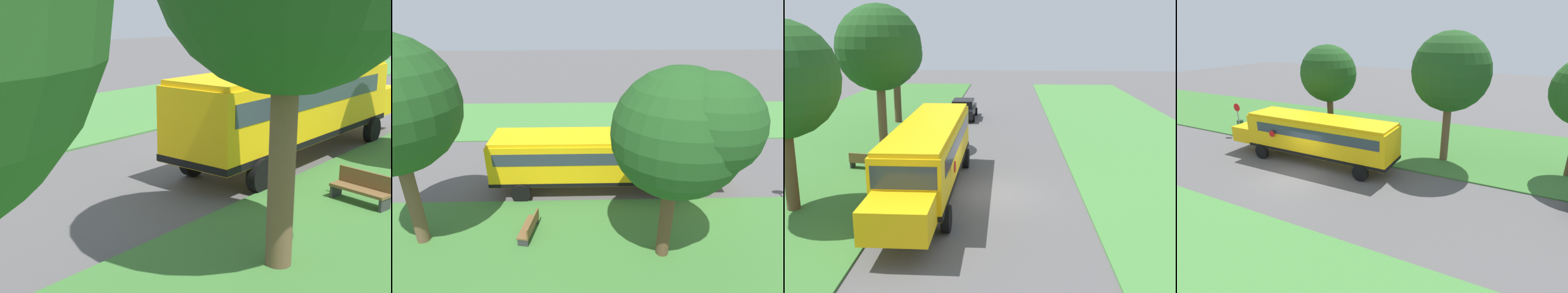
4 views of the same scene
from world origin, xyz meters
TOP-DOWN VIEW (x-y plane):
  - ground_plane at (0.00, 0.00)m, footprint 120.00×120.00m
  - grass_far_side at (9.00, 0.00)m, footprint 10.00×80.00m
  - school_bus at (-2.65, -0.09)m, footprint 2.85×12.42m
  - park_bench at (-6.55, 3.05)m, footprint 1.66×0.76m

SIDE VIEW (x-z plane):
  - ground_plane at x=0.00m, z-range 0.00..0.00m
  - grass_far_side at x=9.00m, z-range 0.00..0.07m
  - park_bench at x=-6.55m, z-range 0.01..0.93m
  - school_bus at x=-2.65m, z-range 0.34..3.50m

